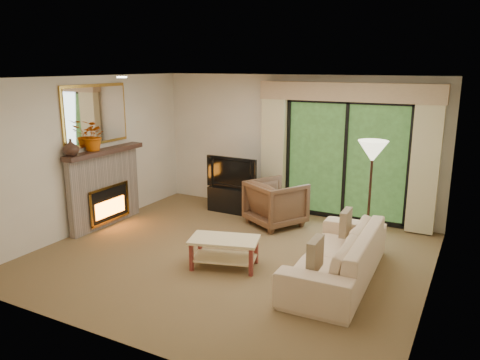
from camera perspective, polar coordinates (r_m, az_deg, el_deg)
The scene contains 22 objects.
floor at distance 7.08m, azimuth -1.15°, elevation -9.20°, with size 5.50×5.50×0.00m, color brown.
ceiling at distance 6.51m, azimuth -1.26°, elevation 12.35°, with size 5.50×5.50×0.00m, color white.
wall_back at distance 8.90m, azimuth 6.65°, elevation 4.26°, with size 5.00×5.00×0.00m, color beige.
wall_front at distance 4.73m, azimuth -16.13°, elevation -4.85°, with size 5.00×5.00×0.00m, color beige.
wall_left at distance 8.34m, azimuth -17.98°, elevation 3.02°, with size 5.00×5.00×0.00m, color beige.
wall_right at distance 5.89m, azimuth 22.90°, elevation -1.73°, with size 5.00×5.00×0.00m, color beige.
fireplace at distance 8.52m, azimuth -16.16°, elevation -0.87°, with size 0.24×1.70×1.37m, color gray, non-canonical shape.
mirror at distance 8.36m, azimuth -17.17°, elevation 7.62°, with size 0.07×1.45×1.02m, color #B58836, non-canonical shape.
sliding_door at distance 8.59m, azimuth 12.72°, elevation 2.30°, with size 2.26×0.10×2.16m, color black, non-canonical shape.
curtain_left at distance 8.90m, azimuth 4.16°, elevation 3.66°, with size 0.45×0.18×2.35m, color beige.
curtain_right at distance 8.22m, azimuth 21.65°, elevation 1.85°, with size 0.45×0.18×2.35m, color beige.
cornice at distance 8.35m, azimuth 13.00°, elevation 10.42°, with size 3.20×0.24×0.32m, color tan.
media_console at distance 9.06m, azimuth -0.72°, elevation -2.36°, with size 0.96×0.43×0.48m, color black.
tv at distance 8.93m, azimuth -0.73°, elevation 0.99°, with size 1.06×0.14×0.61m, color black.
armchair at distance 8.28m, azimuth 4.39°, elevation -2.81°, with size 0.86×0.88×0.80m, color brown.
sofa at distance 6.38m, azimuth 11.72°, elevation -8.86°, with size 2.32×0.91×0.68m, color beige.
pillow_near at distance 5.72m, azimuth 9.15°, elevation -8.96°, with size 0.10×0.40×0.40m, color brown.
pillow_far at distance 6.93m, azimuth 12.76°, elevation -5.06°, with size 0.10×0.37×0.37m, color brown.
coffee_table at distance 6.63m, azimuth -1.92°, elevation -8.85°, with size 0.95×0.52×0.43m, color beige, non-canonical shape.
floor_lamp at distance 7.41m, azimuth 15.53°, elevation -1.78°, with size 0.45×0.45×1.68m, color beige, non-canonical shape.
vase at distance 7.87m, azimuth -19.93°, elevation 3.76°, with size 0.26×0.26×0.27m, color #362219.
branches at distance 8.19m, azimuth -17.44°, elevation 5.19°, with size 0.46×0.40×0.51m, color #C05309.
Camera 1 is at (3.17, -5.69, 2.77)m, focal length 35.00 mm.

